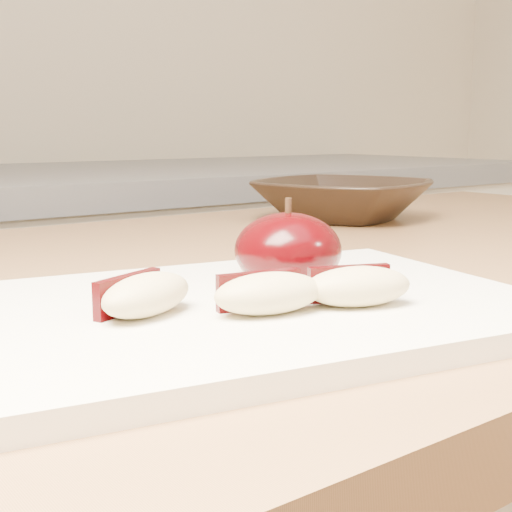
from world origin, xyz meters
TOP-DOWN VIEW (x-y plane):
  - cutting_board at (0.00, 0.35)m, footprint 0.36×0.29m
  - apple_half at (0.06, 0.39)m, footprint 0.07×0.07m
  - apple_wedge_a at (-0.07, 0.36)m, footprint 0.07×0.05m
  - apple_wedge_b at (-0.01, 0.32)m, footprint 0.07×0.04m
  - apple_wedge_c at (0.04, 0.30)m, footprint 0.07×0.05m
  - bowl at (0.36, 0.66)m, footprint 0.26×0.26m

SIDE VIEW (x-z plane):
  - cutting_board at x=0.00m, z-range 0.90..0.91m
  - apple_wedge_a at x=-0.07m, z-range 0.91..0.93m
  - apple_wedge_b at x=-0.01m, z-range 0.91..0.93m
  - apple_wedge_c at x=0.04m, z-range 0.91..0.93m
  - bowl at x=0.36m, z-range 0.90..0.95m
  - apple_half at x=0.06m, z-range 0.90..0.96m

